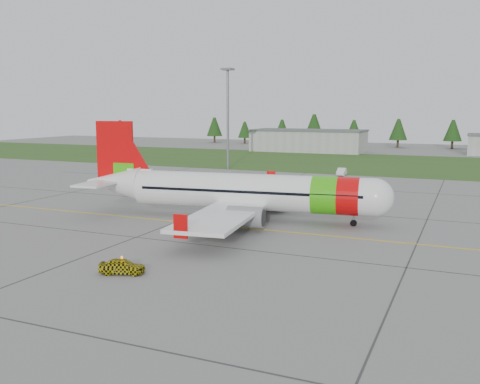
% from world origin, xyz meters
% --- Properties ---
extents(ground, '(320.00, 320.00, 0.00)m').
position_xyz_m(ground, '(0.00, 0.00, 0.00)').
color(ground, gray).
rests_on(ground, ground).
extents(aircraft, '(35.68, 33.11, 10.82)m').
position_xyz_m(aircraft, '(-8.88, 11.93, 3.12)').
color(aircraft, white).
rests_on(aircraft, ground).
extents(follow_me_car, '(1.55, 1.68, 3.42)m').
position_xyz_m(follow_me_car, '(-9.32, -10.04, 1.71)').
color(follow_me_car, yellow).
rests_on(follow_me_car, ground).
extents(service_van, '(1.58, 1.50, 4.24)m').
position_xyz_m(service_van, '(-7.90, 56.27, 2.12)').
color(service_van, white).
rests_on(service_van, ground).
extents(grass_strip, '(320.00, 50.00, 0.03)m').
position_xyz_m(grass_strip, '(0.00, 82.00, 0.01)').
color(grass_strip, '#30561E').
rests_on(grass_strip, ground).
extents(taxi_guideline, '(120.00, 0.25, 0.02)m').
position_xyz_m(taxi_guideline, '(0.00, 8.00, 0.01)').
color(taxi_guideline, gold).
rests_on(taxi_guideline, ground).
extents(hangar_west, '(32.00, 14.00, 6.00)m').
position_xyz_m(hangar_west, '(-30.00, 110.00, 3.00)').
color(hangar_west, '#A8A8A3').
rests_on(hangar_west, ground).
extents(floodlight_mast, '(0.50, 0.50, 20.00)m').
position_xyz_m(floodlight_mast, '(-32.00, 58.00, 10.00)').
color(floodlight_mast, slate).
rests_on(floodlight_mast, ground).
extents(treeline, '(160.00, 8.00, 10.00)m').
position_xyz_m(treeline, '(0.00, 138.00, 5.00)').
color(treeline, '#1C3F14').
rests_on(treeline, ground).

